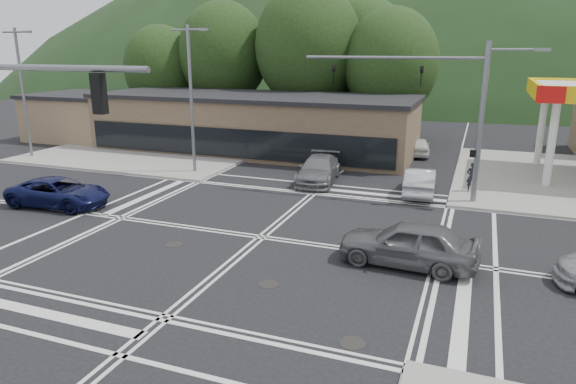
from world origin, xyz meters
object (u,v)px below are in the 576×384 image
(car_grey_center, at_px, (408,243))
(car_queue_a, at_px, (420,181))
(car_blue_west, at_px, (59,192))
(pedestrian, at_px, (472,177))
(car_northbound, at_px, (319,170))
(car_queue_b, at_px, (419,146))

(car_grey_center, distance_m, car_queue_a, 9.76)
(car_blue_west, distance_m, car_queue_a, 18.74)
(car_grey_center, height_order, car_queue_a, car_grey_center)
(pedestrian, bearing_deg, car_northbound, 4.53)
(car_grey_center, bearing_deg, car_queue_b, -171.28)
(car_queue_a, bearing_deg, pedestrian, -159.58)
(car_grey_center, distance_m, car_queue_b, 20.51)
(pedestrian, bearing_deg, car_queue_b, -66.27)
(car_queue_b, distance_m, car_northbound, 11.01)
(car_grey_center, relative_size, car_queue_a, 1.12)
(car_blue_west, relative_size, car_queue_b, 1.30)
(car_queue_b, xyz_separation_m, car_northbound, (-4.58, -10.01, 0.09))
(car_queue_a, bearing_deg, car_blue_west, 23.41)
(car_blue_west, height_order, car_grey_center, car_grey_center)
(car_blue_west, xyz_separation_m, pedestrian, (19.28, 9.65, 0.24))
(car_queue_a, bearing_deg, car_northbound, -9.86)
(car_queue_a, bearing_deg, car_grey_center, 90.52)
(car_queue_a, bearing_deg, car_queue_b, -86.30)
(car_queue_a, xyz_separation_m, car_northbound, (-5.94, 0.65, 0.02))
(car_queue_b, bearing_deg, car_grey_center, 89.04)
(car_grey_center, xyz_separation_m, car_queue_a, (-0.70, 9.74, -0.12))
(car_blue_west, height_order, car_queue_a, car_queue_a)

